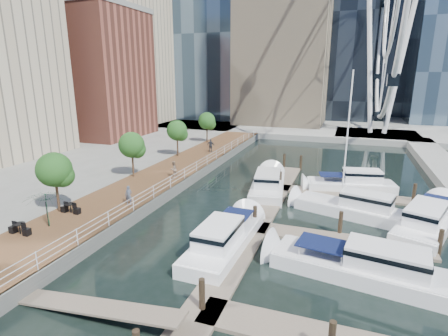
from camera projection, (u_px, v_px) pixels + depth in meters
ground at (167, 278)px, 19.71m from camera, size 520.00×520.00×0.00m
boardwalk at (159, 181)px, 36.14m from camera, size 6.00×60.00×1.00m
seawall at (186, 184)px, 35.18m from camera, size 0.25×60.00×1.00m
land_far at (319, 109)px, 112.46m from camera, size 200.00×114.00×1.00m
pier at (377, 136)px, 62.42m from camera, size 14.00×12.00×1.00m
railing at (185, 174)px, 34.94m from camera, size 0.10×60.00×1.05m
floating_docks at (326, 222)px, 26.11m from camera, size 16.00×34.00×2.60m
midrise_condos at (49, 59)px, 51.47m from camera, size 19.00×67.00×28.00m
street_trees at (132, 145)px, 35.02m from camera, size 2.60×42.60×4.60m
yacht_foreground at (361, 277)px, 19.81m from camera, size 11.21×4.56×2.15m
pedestrian_near at (129, 195)px, 27.97m from camera, size 0.64×0.49×1.55m
pedestrian_mid at (174, 169)px, 35.48m from camera, size 0.81×0.94×1.64m
pedestrian_far at (211, 145)px, 46.94m from camera, size 1.07×0.48×1.79m
moored_yachts at (336, 220)px, 27.54m from camera, size 18.81×32.21×11.50m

